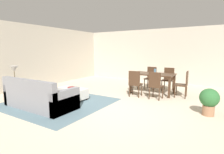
{
  "coord_description": "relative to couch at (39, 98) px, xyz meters",
  "views": [
    {
      "loc": [
        2.4,
        -4.11,
        1.62
      ],
      "look_at": [
        -0.56,
        0.77,
        0.75
      ],
      "focal_mm": 28.3,
      "sensor_mm": 36.0,
      "label": 1
    }
  ],
  "objects": [
    {
      "name": "wall_back",
      "position": [
        1.91,
        6.01,
        1.06
      ],
      "size": [
        9.0,
        0.12,
        2.7
      ],
      "primitive_type": "cube",
      "color": "#BCB2A0",
      "rests_on": "ground_plane"
    },
    {
      "name": "dining_chair_far_left",
      "position": [
        1.88,
        4.11,
        0.23
      ],
      "size": [
        0.43,
        0.43,
        0.92
      ],
      "color": "#422B1C",
      "rests_on": "ground_plane"
    },
    {
      "name": "side_table",
      "position": [
        -1.37,
        0.13,
        0.18
      ],
      "size": [
        0.4,
        0.4,
        0.6
      ],
      "color": "olive",
      "rests_on": "ground_plane"
    },
    {
      "name": "couch",
      "position": [
        0.0,
        0.0,
        0.0
      ],
      "size": [
        2.14,
        0.94,
        0.86
      ],
      "color": "gray",
      "rests_on": "ground_plane"
    },
    {
      "name": "dining_chair_near_left",
      "position": [
        1.86,
        2.49,
        0.23
      ],
      "size": [
        0.43,
        0.43,
        0.92
      ],
      "color": "#422B1C",
      "rests_on": "ground_plane"
    },
    {
      "name": "ottoman_table",
      "position": [
        0.22,
        1.13,
        -0.07
      ],
      "size": [
        1.01,
        0.47,
        0.38
      ],
      "color": "silver",
      "rests_on": "ground_plane"
    },
    {
      "name": "dining_chair_near_right",
      "position": [
        2.58,
        2.53,
        0.23
      ],
      "size": [
        0.42,
        0.42,
        0.92
      ],
      "color": "#422B1C",
      "rests_on": "ground_plane"
    },
    {
      "name": "ground_plane",
      "position": [
        1.91,
        1.01,
        -0.29
      ],
      "size": [
        10.8,
        10.8,
        0.0
      ],
      "primitive_type": "plane",
      "color": "beige"
    },
    {
      "name": "dining_table",
      "position": [
        2.22,
        3.31,
        0.37
      ],
      "size": [
        1.55,
        0.87,
        0.76
      ],
      "color": "#422B1C",
      "rests_on": "ground_plane"
    },
    {
      "name": "book_on_ottoman",
      "position": [
        0.19,
        1.13,
        0.11
      ],
      "size": [
        0.29,
        0.24,
        0.03
      ],
      "primitive_type": "cube",
      "rotation": [
        0.0,
        0.0,
        -0.15
      ],
      "color": "maroon",
      "rests_on": "ottoman_table"
    },
    {
      "name": "area_rug",
      "position": [
        0.11,
        0.59,
        -0.28
      ],
      "size": [
        3.0,
        2.8,
        0.01
      ],
      "primitive_type": "cube",
      "color": "slate",
      "rests_on": "ground_plane"
    },
    {
      "name": "vase_centerpiece",
      "position": [
        2.32,
        3.26,
        0.57
      ],
      "size": [
        0.09,
        0.09,
        0.18
      ],
      "primitive_type": "cylinder",
      "color": "slate",
      "rests_on": "dining_table"
    },
    {
      "name": "wall_left",
      "position": [
        -2.59,
        1.51,
        1.06
      ],
      "size": [
        0.12,
        11.0,
        2.7
      ],
      "primitive_type": "cube",
      "color": "#BCB2A0",
      "rests_on": "ground_plane"
    },
    {
      "name": "dining_chair_far_right",
      "position": [
        2.6,
        4.11,
        0.23
      ],
      "size": [
        0.42,
        0.42,
        0.92
      ],
      "color": "#422B1C",
      "rests_on": "ground_plane"
    },
    {
      "name": "table_lamp",
      "position": [
        -1.37,
        0.13,
        0.72
      ],
      "size": [
        0.26,
        0.26,
        0.53
      ],
      "color": "brown",
      "rests_on": "side_table"
    },
    {
      "name": "potted_plant",
      "position": [
        4.18,
        1.79,
        0.11
      ],
      "size": [
        0.46,
        0.46,
        0.69
      ],
      "color": "#996B4C",
      "rests_on": "ground_plane"
    },
    {
      "name": "dining_chair_head_east",
      "position": [
        3.33,
        3.28,
        0.23
      ],
      "size": [
        0.42,
        0.42,
        0.92
      ],
      "color": "#422B1C",
      "rests_on": "ground_plane"
    }
  ]
}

